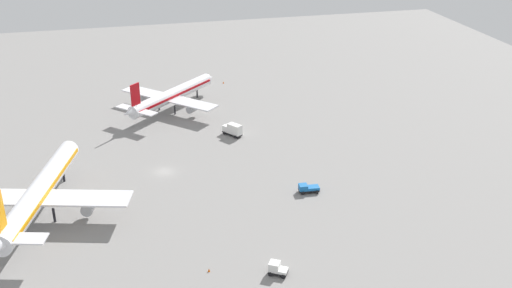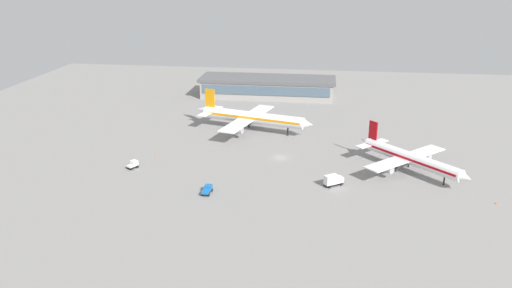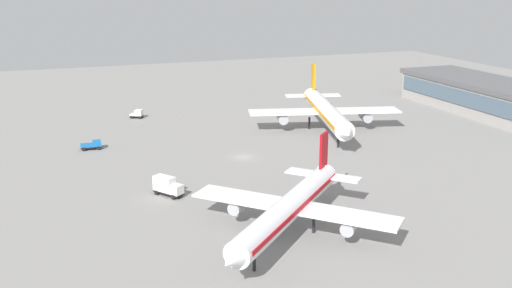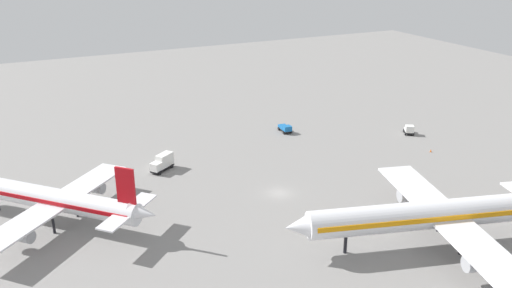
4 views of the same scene
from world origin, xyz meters
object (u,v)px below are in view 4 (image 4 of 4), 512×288
(safety_cone_mid_apron, at_px, (431,151))
(airplane_taxiing, at_px, (437,214))
(pushback_tractor, at_px, (285,128))
(baggage_tug, at_px, (409,130))
(airplane_at_gate, at_px, (52,199))
(catering_truck, at_px, (163,162))

(safety_cone_mid_apron, bearing_deg, airplane_taxiing, -132.35)
(pushback_tractor, relative_size, baggage_tug, 1.21)
(safety_cone_mid_apron, bearing_deg, baggage_tug, 72.86)
(safety_cone_mid_apron, bearing_deg, airplane_at_gate, 177.87)
(catering_truck, distance_m, pushback_tractor, 34.97)
(catering_truck, distance_m, baggage_tug, 60.15)
(baggage_tug, bearing_deg, catering_truck, -63.55)
(catering_truck, xyz_separation_m, baggage_tug, (59.94, -4.94, -0.54))
(baggage_tug, distance_m, safety_cone_mid_apron, 11.81)
(catering_truck, height_order, safety_cone_mid_apron, catering_truck)
(airplane_at_gate, xyz_separation_m, airplane_taxiing, (51.89, -32.45, 0.79))
(airplane_at_gate, height_order, airplane_taxiing, airplane_taxiing)
(airplane_taxiing, relative_size, safety_cone_mid_apron, 76.61)
(airplane_taxiing, bearing_deg, safety_cone_mid_apron, -116.88)
(pushback_tractor, height_order, baggage_tug, baggage_tug)
(baggage_tug, bearing_deg, pushback_tractor, -87.50)
(airplane_at_gate, relative_size, baggage_tug, 8.41)
(airplane_at_gate, xyz_separation_m, pushback_tractor, (55.99, 22.69, -3.41))
(catering_truck, xyz_separation_m, safety_cone_mid_apron, (56.47, -16.19, -1.40))
(airplane_taxiing, bearing_deg, airplane_at_gate, -16.55)
(pushback_tractor, bearing_deg, baggage_tug, 65.42)
(pushback_tractor, bearing_deg, airplane_taxiing, -0.16)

